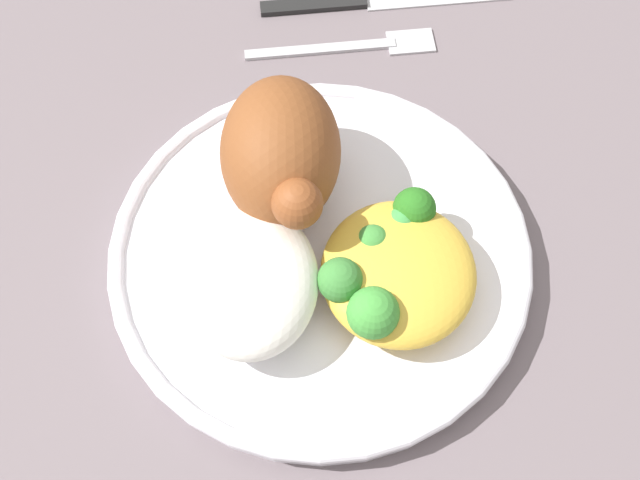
% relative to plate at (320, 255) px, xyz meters
% --- Properties ---
extents(ground_plane, '(2.00, 2.00, 0.00)m').
position_rel_plate_xyz_m(ground_plane, '(0.00, 0.00, -0.01)').
color(ground_plane, '#685C62').
extents(plate, '(0.26, 0.26, 0.02)m').
position_rel_plate_xyz_m(plate, '(0.00, 0.00, 0.00)').
color(plate, white).
rests_on(plate, ground_plane).
extents(roasted_chicken, '(0.11, 0.07, 0.07)m').
position_rel_plate_xyz_m(roasted_chicken, '(-0.04, -0.02, 0.05)').
color(roasted_chicken, brown).
rests_on(roasted_chicken, plate).
extents(rice_pile, '(0.10, 0.08, 0.04)m').
position_rel_plate_xyz_m(rice_pile, '(0.03, -0.04, 0.03)').
color(rice_pile, white).
rests_on(rice_pile, plate).
extents(mac_cheese_with_broccoli, '(0.10, 0.09, 0.04)m').
position_rel_plate_xyz_m(mac_cheese_with_broccoli, '(0.02, 0.04, 0.03)').
color(mac_cheese_with_broccoli, gold).
rests_on(mac_cheese_with_broccoli, plate).
extents(fork, '(0.03, 0.14, 0.01)m').
position_rel_plate_xyz_m(fork, '(-0.18, 0.02, -0.01)').
color(fork, '#B2B2B7').
rests_on(fork, ground_plane).
extents(knife, '(0.04, 0.19, 0.01)m').
position_rel_plate_xyz_m(knife, '(-0.22, 0.03, -0.01)').
color(knife, black).
rests_on(knife, ground_plane).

